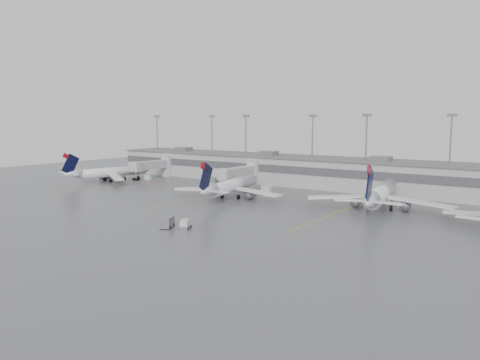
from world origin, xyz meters
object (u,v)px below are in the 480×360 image
Objects in this scene: jet_far_left at (109,172)px; jet_mid_left at (231,186)px; jet_mid_right at (380,194)px; baggage_tug at (185,225)px.

jet_mid_left reaches higher than jet_far_left.
jet_far_left is at bearing 165.32° from jet_mid_left.
jet_mid_right reaches higher than jet_far_left.
jet_mid_left is 10.60× the size of baggage_tug.
jet_far_left is 0.86× the size of jet_mid_right.
jet_mid_left reaches higher than baggage_tug.
jet_mid_left is at bearing -178.94° from jet_mid_right.
jet_mid_right is at bearing 14.67° from jet_far_left.
baggage_tug is (12.37, -30.40, -2.52)m from jet_mid_left.
baggage_tug is (61.42, -33.55, -2.34)m from jet_far_left.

